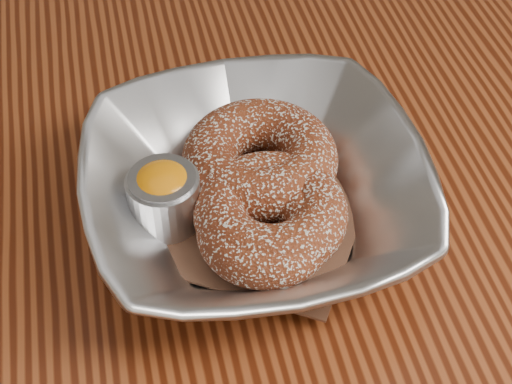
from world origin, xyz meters
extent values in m
cube|color=maroon|center=(0.00, 0.00, 0.73)|extent=(1.20, 0.80, 0.04)
imported|color=silver|center=(-0.10, -0.07, 0.78)|extent=(0.24, 0.24, 0.06)
cube|color=brown|center=(-0.10, -0.07, 0.76)|extent=(0.20, 0.20, 0.00)
torus|color=maroon|center=(-0.09, -0.04, 0.78)|extent=(0.13, 0.13, 0.04)
torus|color=maroon|center=(-0.09, -0.09, 0.78)|extent=(0.11, 0.11, 0.04)
torus|color=maroon|center=(-0.10, -0.10, 0.78)|extent=(0.11, 0.11, 0.03)
cylinder|color=silver|center=(-0.16, -0.06, 0.78)|extent=(0.05, 0.05, 0.04)
cylinder|color=gray|center=(-0.16, -0.06, 0.78)|extent=(0.05, 0.05, 0.04)
ellipsoid|color=orange|center=(-0.16, -0.06, 0.79)|extent=(0.04, 0.04, 0.03)
camera|label=1|loc=(-0.18, -0.43, 1.17)|focal=55.00mm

